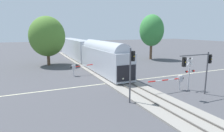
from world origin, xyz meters
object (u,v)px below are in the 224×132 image
Objects in this scene: crossing_signal_mast at (190,70)px; oak_behind_train at (47,36)px; crossing_gate_near at (177,79)px; commuter_train at (86,51)px; crossing_gate_far at (78,67)px; traffic_signal_near_right at (200,63)px; traffic_signal_median at (132,67)px; maple_right_background at (152,30)px.

crossing_signal_mast is 28.55m from oak_behind_train.
commuter_train is at bearing 101.26° from crossing_gate_near.
crossing_gate_far is 18.09m from traffic_signal_near_right.
oak_behind_train is (-5.18, 25.57, 2.28)m from traffic_signal_median.
traffic_signal_median is (-8.51, -0.77, 1.24)m from crossing_signal_mast.
commuter_train reaches higher than crossing_gate_far.
traffic_signal_near_right reaches higher than crossing_signal_mast.
commuter_train is 11.20m from crossing_gate_far.
traffic_signal_near_right is 0.44× the size of maple_right_background.
maple_right_background is at bearing 64.79° from crossing_signal_mast.
traffic_signal_near_right is (5.41, -25.27, 0.87)m from commuter_train.
traffic_signal_near_right reaches higher than crossing_gate_near.
maple_right_background is (21.36, 10.10, 5.75)m from crossing_gate_far.
crossing_gate_near is 0.86× the size of crossing_gate_far.
oak_behind_train is at bearing 118.90° from crossing_signal_mast.
traffic_signal_median is at bearing -82.04° from crossing_gate_far.
crossing_gate_near is 0.47× the size of maple_right_background.
traffic_signal_near_right is at bearing -108.32° from crossing_signal_mast.
traffic_signal_median is 0.50× the size of maple_right_background.
traffic_signal_median reaches higher than crossing_gate_near.
commuter_train is 8.23× the size of traffic_signal_near_right.
crossing_gate_near is 15.49m from crossing_gate_far.
traffic_signal_near_right is (9.79, -15.05, 2.22)m from crossing_gate_far.
crossing_signal_mast is at bearing -75.41° from commuter_train.
traffic_signal_near_right is 0.48× the size of oak_behind_train.
commuter_train is 25.86m from traffic_signal_near_right.
commuter_train is 23.36m from crossing_gate_near.
crossing_gate_far is 24.32m from maple_right_background.
traffic_signal_near_right is at bearing -114.70° from maple_right_background.
maple_right_background reaches higher than traffic_signal_median.
crossing_signal_mast is 2.38m from traffic_signal_near_right.
maple_right_background is at bearing 25.32° from crossing_gate_far.
commuter_train reaches higher than crossing_gate_near.
crossing_gate_far is at bearing -113.19° from commuter_train.
commuter_train is 24.21m from traffic_signal_median.
crossing_signal_mast is at bearing 5.15° from traffic_signal_median.
commuter_train is at bearing 104.59° from crossing_signal_mast.
crossing_gate_near is 1.06× the size of traffic_signal_near_right.
commuter_train is 3.97× the size of oak_behind_train.
traffic_signal_near_right reaches higher than crossing_gate_far.
traffic_signal_median is (-2.44, -24.07, 0.93)m from commuter_train.
oak_behind_train reaches higher than crossing_gate_near.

